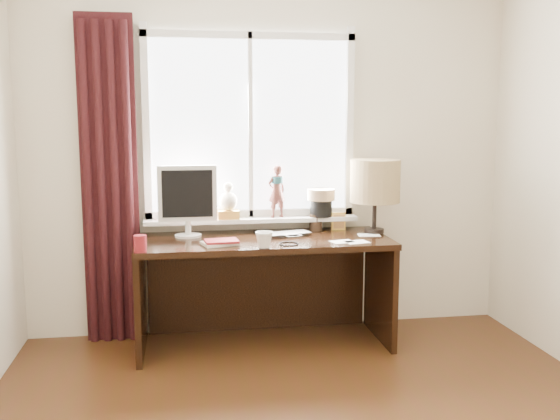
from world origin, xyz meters
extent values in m
cube|color=beige|center=(0.00, 2.00, 1.30)|extent=(3.50, 0.00, 2.60)
imported|color=silver|center=(0.07, 1.69, 0.76)|extent=(0.38, 0.30, 0.03)
imported|color=white|center=(-0.14, 1.33, 0.80)|extent=(0.15, 0.15, 0.11)
cylinder|color=maroon|center=(-0.90, 1.33, 0.80)|extent=(0.08, 0.08, 0.10)
cube|color=white|center=(-0.15, 1.99, 1.50)|extent=(1.40, 0.02, 1.30)
cube|color=silver|center=(-0.15, 1.96, 0.88)|extent=(1.50, 0.05, 0.05)
cube|color=silver|center=(-0.15, 1.96, 2.12)|extent=(1.50, 0.05, 0.05)
cube|color=silver|center=(-0.88, 1.96, 1.50)|extent=(0.05, 0.05, 1.40)
cube|color=silver|center=(0.57, 1.96, 1.50)|extent=(0.05, 0.05, 1.40)
cube|color=silver|center=(-0.15, 1.96, 1.50)|extent=(0.03, 0.05, 1.30)
cube|color=silver|center=(-0.15, 1.91, 0.83)|extent=(1.52, 0.18, 0.03)
cylinder|color=#760300|center=(-0.63, 1.90, 0.96)|extent=(0.13, 0.13, 0.23)
cube|color=gold|center=(-0.32, 1.89, 0.88)|extent=(0.15, 0.12, 0.06)
sphere|color=beige|center=(-0.32, 1.89, 0.97)|extent=(0.13, 0.13, 0.13)
sphere|color=beige|center=(-0.32, 1.89, 1.07)|extent=(0.07, 0.07, 0.07)
imported|color=brown|center=(0.03, 1.90, 1.04)|extent=(0.16, 0.13, 0.38)
cylinder|color=#1E4C51|center=(0.03, 1.89, 1.12)|extent=(0.11, 0.11, 0.05)
cylinder|color=black|center=(0.35, 1.88, 0.91)|extent=(0.16, 0.16, 0.12)
cylinder|color=#8C6B4C|center=(0.35, 1.88, 1.01)|extent=(0.20, 0.20, 0.08)
cube|color=black|center=(-1.13, 1.92, 1.12)|extent=(0.38, 0.05, 2.25)
cylinder|color=black|center=(-1.27, 1.89, 1.10)|extent=(0.06, 0.06, 2.20)
cylinder|color=black|center=(-1.18, 1.89, 1.10)|extent=(0.06, 0.06, 2.20)
cylinder|color=black|center=(-1.09, 1.89, 1.10)|extent=(0.06, 0.06, 2.20)
cylinder|color=black|center=(-1.00, 1.89, 1.10)|extent=(0.06, 0.06, 2.20)
cube|color=black|center=(-0.10, 1.63, 0.73)|extent=(1.70, 0.70, 0.04)
cube|color=black|center=(-0.93, 1.63, 0.35)|extent=(0.04, 0.64, 0.71)
cube|color=black|center=(0.73, 1.63, 0.35)|extent=(0.04, 0.64, 0.71)
cube|color=black|center=(-0.10, 1.97, 0.35)|extent=(1.60, 0.03, 0.71)
cylinder|color=beige|center=(-0.61, 1.77, 0.76)|extent=(0.18, 0.18, 0.01)
cylinder|color=beige|center=(-0.61, 1.77, 0.81)|extent=(0.04, 0.04, 0.10)
cube|color=beige|center=(-0.61, 1.77, 1.05)|extent=(0.40, 0.04, 0.38)
cube|color=black|center=(-0.61, 1.75, 1.05)|extent=(0.34, 0.01, 0.32)
cube|color=beige|center=(-0.41, 1.47, 0.76)|extent=(0.26, 0.21, 0.02)
cube|color=maroon|center=(-0.40, 1.46, 0.78)|extent=(0.22, 0.17, 0.01)
cylinder|color=black|center=(0.31, 1.86, 0.81)|extent=(0.09, 0.09, 0.12)
cylinder|color=black|center=(0.29, 1.87, 0.86)|extent=(0.01, 0.01, 0.22)
cylinder|color=black|center=(0.32, 1.86, 0.84)|extent=(0.01, 0.01, 0.19)
cylinder|color=black|center=(0.31, 1.88, 0.88)|extent=(0.01, 0.01, 0.25)
cylinder|color=black|center=(0.33, 1.88, 0.83)|extent=(0.01, 0.01, 0.17)
cube|color=gold|center=(0.48, 1.86, 0.81)|extent=(0.10, 0.02, 0.13)
cube|color=#996633|center=(0.48, 1.84, 0.81)|extent=(0.08, 0.01, 0.10)
cylinder|color=black|center=(0.70, 1.71, 0.77)|extent=(0.14, 0.14, 0.03)
cylinder|color=black|center=(0.70, 1.71, 0.89)|extent=(0.03, 0.03, 0.22)
cylinder|color=tan|center=(0.70, 1.71, 1.12)|extent=(0.35, 0.35, 0.30)
cube|color=white|center=(0.40, 1.43, 0.75)|extent=(0.17, 0.14, 0.00)
cube|color=white|center=(0.64, 1.63, 0.75)|extent=(0.16, 0.13, 0.00)
cube|color=white|center=(0.49, 1.40, 0.75)|extent=(0.17, 0.14, 0.00)
torus|color=black|center=(0.03, 1.41, 0.75)|extent=(0.18, 0.18, 0.01)
torus|color=black|center=(0.13, 1.77, 0.75)|extent=(0.12, 0.12, 0.01)
torus|color=black|center=(-0.09, 1.87, 0.75)|extent=(0.14, 0.14, 0.01)
camera|label=1|loc=(-0.64, -2.48, 1.57)|focal=40.00mm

